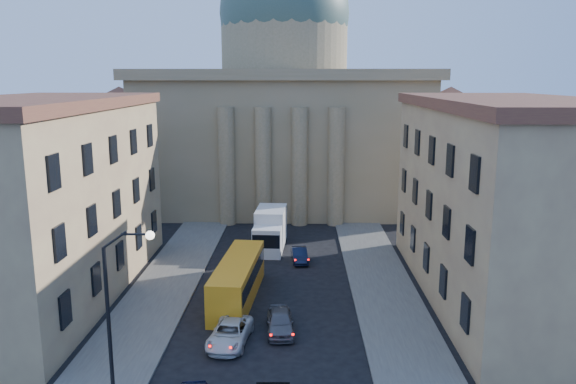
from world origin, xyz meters
The scene contains 11 objects.
sidewalk_left centered at (-8.50, 18.00, 0.07)m, with size 5.00×60.00×0.15m, color #4E4C48.
sidewalk_right centered at (8.50, 18.00, 0.07)m, with size 5.00×60.00×0.15m, color #4E4C48.
church centered at (0.00, 55.47, 11.88)m, with size 68.02×28.76×36.60m.
building_left centered at (-17.00, 22.00, 7.42)m, with size 11.60×26.60×14.70m.
building_right centered at (17.00, 22.00, 7.42)m, with size 11.60×26.60×14.70m.
street_lamp centered at (-6.97, 8.00, 5.29)m, with size 2.62×0.44×8.83m.
car_left_mid centered at (-2.24, 13.98, 0.67)m, with size 2.21×4.79×1.33m, color silver.
car_right_far centered at (0.80, 15.64, 0.72)m, with size 1.70×4.22×1.44m, color #535358.
car_right_distant centered at (2.02, 29.82, 0.61)m, with size 1.30×3.71×1.22m, color black.
city_bus centered at (-2.49, 21.04, 1.61)m, with size 3.20×10.76×2.99m.
box_truck centered at (-0.80, 33.65, 1.76)m, with size 3.00×6.91×3.72m.
Camera 1 is at (2.01, -17.93, 16.04)m, focal length 35.00 mm.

